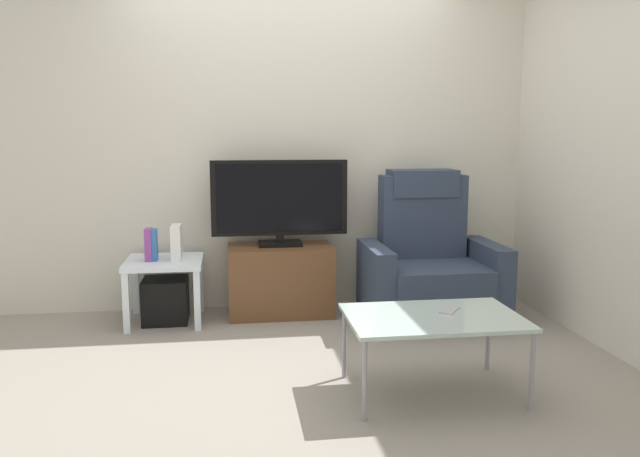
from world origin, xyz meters
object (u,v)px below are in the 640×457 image
at_px(subwoofer_box, 166,300).
at_px(game_console, 176,242).
at_px(side_table, 164,269).
at_px(cell_phone, 449,310).
at_px(tv_stand, 281,280).
at_px(book_leftmost, 149,245).
at_px(book_middle, 155,245).
at_px(television, 280,201).
at_px(recliner_armchair, 429,268).
at_px(coffee_table, 433,320).

bearing_deg(subwoofer_box, game_console, 6.34).
bearing_deg(side_table, cell_phone, -41.39).
xyz_separation_m(tv_stand, book_leftmost, (-0.94, -0.10, 0.31)).
distance_m(book_leftmost, book_middle, 0.04).
relative_size(tv_stand, subwoofer_box, 2.45).
bearing_deg(subwoofer_box, tv_stand, 5.60).
bearing_deg(television, game_console, -173.06).
relative_size(game_console, cell_phone, 1.64).
height_order(tv_stand, subwoofer_box, tv_stand).
bearing_deg(recliner_armchair, tv_stand, 176.75).
bearing_deg(tv_stand, cell_phone, -62.70).
distance_m(subwoofer_box, book_leftmost, 0.43).
distance_m(game_console, coffee_table, 2.08).
relative_size(side_table, book_leftmost, 2.35).
bearing_deg(side_table, subwoofer_box, -108.43).
bearing_deg(subwoofer_box, television, 6.87).
relative_size(tv_stand, side_table, 1.43).
distance_m(book_middle, game_console, 0.15).
distance_m(tv_stand, book_middle, 0.96).
xyz_separation_m(television, game_console, (-0.75, -0.09, -0.28)).
xyz_separation_m(television, book_leftmost, (-0.94, -0.12, -0.29)).
height_order(side_table, game_console, game_console).
distance_m(television, cell_phone, 1.77).
height_order(recliner_armchair, side_table, recliner_armchair).
bearing_deg(book_leftmost, side_table, 11.31).
bearing_deg(recliner_armchair, book_leftmost, -174.62).
relative_size(game_console, coffee_table, 0.27).
xyz_separation_m(side_table, game_console, (0.09, 0.01, 0.20)).
xyz_separation_m(recliner_armchair, book_leftmost, (-2.02, 0.14, 0.20)).
xyz_separation_m(television, book_middle, (-0.90, -0.12, -0.29)).
bearing_deg(coffee_table, side_table, 135.35).
height_order(tv_stand, cell_phone, tv_stand).
distance_m(tv_stand, book_leftmost, 1.00).
relative_size(recliner_armchair, cell_phone, 7.20).
bearing_deg(coffee_table, cell_phone, 31.46).
distance_m(tv_stand, cell_phone, 1.71).
relative_size(side_table, game_console, 2.19).
distance_m(tv_stand, side_table, 0.85).
relative_size(tv_stand, cell_phone, 5.16).
bearing_deg(coffee_table, book_leftmost, 137.57).
relative_size(side_table, subwoofer_box, 1.71).
height_order(side_table, coffee_table, side_table).
relative_size(book_leftmost, book_middle, 1.02).
bearing_deg(television, book_leftmost, -172.65).
relative_size(subwoofer_box, book_leftmost, 1.38).
distance_m(side_table, game_console, 0.22).
bearing_deg(television, side_table, -173.13).
height_order(television, game_console, television).
bearing_deg(recliner_armchair, coffee_table, -97.63).
xyz_separation_m(recliner_armchair, coffee_table, (-0.41, -1.34, 0.02)).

